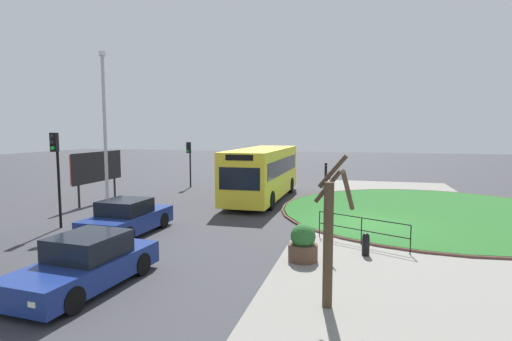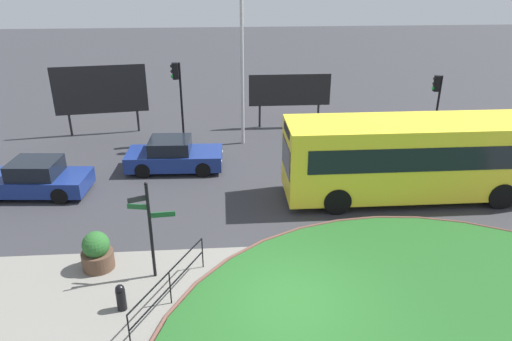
# 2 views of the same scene
# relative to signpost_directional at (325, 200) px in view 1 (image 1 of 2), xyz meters

# --- Properties ---
(ground) EXTENTS (120.00, 120.00, 0.00)m
(ground) POSITION_rel_signpost_directional_xyz_m (3.71, -1.53, -1.71)
(ground) COLOR #333338
(sidewalk_paving) EXTENTS (32.00, 8.84, 0.02)m
(sidewalk_paving) POSITION_rel_signpost_directional_xyz_m (3.71, -3.11, -1.70)
(sidewalk_paving) COLOR gray
(sidewalk_paving) RESTS_ON ground
(grass_island) EXTENTS (14.82, 14.82, 0.10)m
(grass_island) POSITION_rel_signpost_directional_xyz_m (7.43, -4.71, -1.66)
(grass_island) COLOR #235B23
(grass_island) RESTS_ON ground
(grass_kerb_ring) EXTENTS (15.13, 15.13, 0.11)m
(grass_kerb_ring) POSITION_rel_signpost_directional_xyz_m (7.43, -4.71, -1.66)
(grass_kerb_ring) COLOR brown
(grass_kerb_ring) RESTS_ON ground
(signpost_directional) EXTENTS (1.29, 0.32, 3.01)m
(signpost_directional) POSITION_rel_signpost_directional_xyz_m (0.00, 0.00, 0.00)
(signpost_directional) COLOR black
(signpost_directional) RESTS_ON ground
(bollard_foreground) EXTENTS (0.25, 0.25, 0.78)m
(bollard_foreground) POSITION_rel_signpost_directional_xyz_m (-0.67, -1.40, -1.31)
(bollard_foreground) COLOR black
(bollard_foreground) RESTS_ON ground
(railing_grass_edge) EXTENTS (1.63, 3.19, 1.02)m
(railing_grass_edge) POSITION_rel_signpost_directional_xyz_m (0.59, -1.26, -1.04)
(railing_grass_edge) COLOR black
(railing_grass_edge) RESTS_ON ground
(bus_yellow) EXTENTS (9.56, 2.63, 3.04)m
(bus_yellow) POSITION_rel_signpost_directional_xyz_m (9.15, 4.47, -0.07)
(bus_yellow) COLOR yellow
(bus_yellow) RESTS_ON ground
(car_near_lane) EXTENTS (4.35, 2.12, 1.41)m
(car_near_lane) POSITION_rel_signpost_directional_xyz_m (-5.29, 5.76, -1.08)
(car_near_lane) COLOR navy
(car_near_lane) RESTS_ON ground
(car_far_lane) EXTENTS (4.17, 2.00, 1.41)m
(car_far_lane) POSITION_rel_signpost_directional_xyz_m (-0.08, 7.79, -1.07)
(car_far_lane) COLOR navy
(car_far_lane) RESTS_ON ground
(traffic_light_near) EXTENTS (0.48, 0.31, 4.03)m
(traffic_light_near) POSITION_rel_signpost_directional_xyz_m (-0.01, 11.09, 1.23)
(traffic_light_near) COLOR black
(traffic_light_near) RESTS_ON ground
(traffic_light_far) EXTENTS (0.49, 0.27, 3.28)m
(traffic_light_far) POSITION_rel_signpost_directional_xyz_m (12.74, 10.77, 0.71)
(traffic_light_far) COLOR black
(traffic_light_far) RESTS_ON ground
(lamppost_tall) EXTENTS (0.32, 0.32, 7.87)m
(lamppost_tall) POSITION_rel_signpost_directional_xyz_m (3.09, 10.88, 2.51)
(lamppost_tall) COLOR #B7B7BC
(lamppost_tall) RESTS_ON ground
(billboard_left) EXTENTS (4.42, 0.15, 2.92)m
(billboard_left) POSITION_rel_signpost_directional_xyz_m (5.75, 13.33, 0.30)
(billboard_left) COLOR black
(billboard_left) RESTS_ON ground
(planter_near_signpost) EXTENTS (0.93, 0.93, 1.20)m
(planter_near_signpost) POSITION_rel_signpost_directional_xyz_m (-1.71, 0.53, -1.17)
(planter_near_signpost) COLOR brown
(planter_near_signpost) RESTS_ON ground
(street_tree_bare) EXTENTS (0.98, 0.96, 3.58)m
(street_tree_bare) POSITION_rel_signpost_directional_xyz_m (-4.89, -0.51, 0.02)
(street_tree_bare) COLOR #423323
(street_tree_bare) RESTS_ON ground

